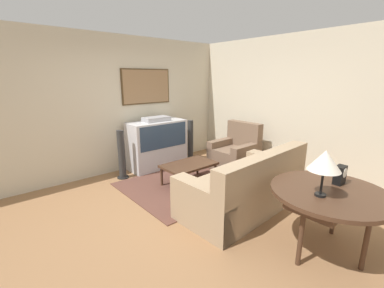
# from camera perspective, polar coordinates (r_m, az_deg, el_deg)

# --- Properties ---
(ground_plane) EXTENTS (12.00, 12.00, 0.00)m
(ground_plane) POSITION_cam_1_polar(r_m,az_deg,el_deg) (3.98, -2.60, -13.94)
(ground_plane) COLOR #8E6642
(wall_back) EXTENTS (12.00, 0.10, 2.70)m
(wall_back) POSITION_cam_1_polar(r_m,az_deg,el_deg) (5.37, -16.98, 8.19)
(wall_back) COLOR beige
(wall_back) RESTS_ON ground_plane
(wall_right) EXTENTS (0.06, 12.00, 2.70)m
(wall_right) POSITION_cam_1_polar(r_m,az_deg,el_deg) (5.54, 19.41, 8.12)
(wall_right) COLOR beige
(wall_right) RESTS_ON ground_plane
(area_rug) EXTENTS (2.09, 1.81, 0.01)m
(area_rug) POSITION_cam_1_polar(r_m,az_deg,el_deg) (4.75, -1.45, -8.88)
(area_rug) COLOR brown
(area_rug) RESTS_ON ground_plane
(tv) EXTENTS (1.23, 0.55, 1.10)m
(tv) POSITION_cam_1_polar(r_m,az_deg,el_deg) (5.53, -7.74, 0.02)
(tv) COLOR silver
(tv) RESTS_ON ground_plane
(couch) EXTENTS (2.00, 1.03, 0.92)m
(couch) POSITION_cam_1_polar(r_m,az_deg,el_deg) (3.89, 11.80, -9.62)
(couch) COLOR #9E8466
(couch) RESTS_ON ground_plane
(armchair) EXTENTS (0.83, 0.82, 0.97)m
(armchair) POSITION_cam_1_polar(r_m,az_deg,el_deg) (5.54, 9.58, -2.21)
(armchair) COLOR brown
(armchair) RESTS_ON ground_plane
(coffee_table) EXTENTS (0.96, 0.59, 0.39)m
(coffee_table) POSITION_cam_1_polar(r_m,az_deg,el_deg) (4.65, -0.68, -4.88)
(coffee_table) COLOR #472D1E
(coffee_table) RESTS_ON ground_plane
(console_table) EXTENTS (1.22, 1.22, 0.73)m
(console_table) POSITION_cam_1_polar(r_m,az_deg,el_deg) (3.16, 28.27, -10.14)
(console_table) COLOR #472D1E
(console_table) RESTS_ON ground_plane
(table_lamp) EXTENTS (0.32, 0.32, 0.48)m
(table_lamp) POSITION_cam_1_polar(r_m,az_deg,el_deg) (2.84, 27.43, -3.40)
(table_lamp) COLOR black
(table_lamp) RESTS_ON console_table
(mantel_clock) EXTENTS (0.15, 0.10, 0.21)m
(mantel_clock) POSITION_cam_1_polar(r_m,az_deg,el_deg) (3.34, 30.03, -5.97)
(mantel_clock) COLOR black
(mantel_clock) RESTS_ON console_table
(speaker_tower_left) EXTENTS (0.22, 0.22, 0.94)m
(speaker_tower_left) POSITION_cam_1_polar(r_m,az_deg,el_deg) (5.08, -15.37, -2.56)
(speaker_tower_left) COLOR black
(speaker_tower_left) RESTS_ON ground_plane
(speaker_tower_right) EXTENTS (0.22, 0.22, 0.94)m
(speaker_tower_right) POSITION_cam_1_polar(r_m,az_deg,el_deg) (5.98, -0.36, 0.55)
(speaker_tower_right) COLOR black
(speaker_tower_right) RESTS_ON ground_plane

